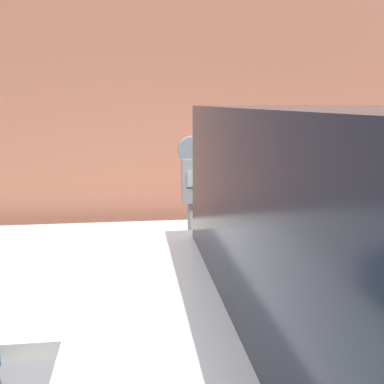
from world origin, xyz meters
TOP-DOWN VIEW (x-y plane):
  - sidewalk at (0.00, 2.20)m, footprint 24.00×2.80m
  - parking_meter at (0.06, 1.04)m, footprint 0.21×0.12m

SIDE VIEW (x-z plane):
  - sidewalk at x=0.00m, z-range 0.00..0.14m
  - parking_meter at x=0.06m, z-range 0.41..1.87m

